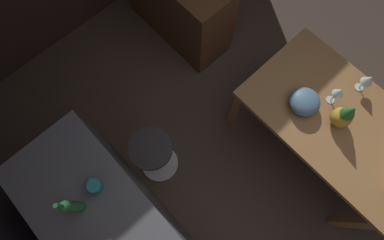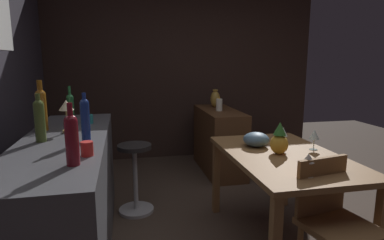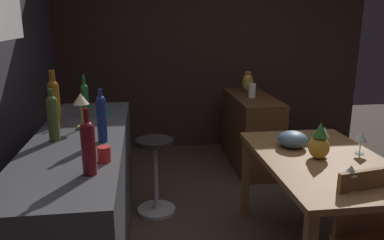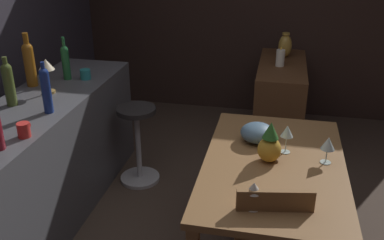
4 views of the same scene
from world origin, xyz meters
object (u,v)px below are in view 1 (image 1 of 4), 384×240
wine_glass_center (369,80)px  cup_teal (95,186)px  sideboard_cabinet (178,2)px  pineapple_centerpiece (344,116)px  fruit_bowl (305,102)px  wine_glass_right (339,92)px  bar_stool (155,156)px  wine_bottle_green (71,207)px  dining_table (335,123)px

wine_glass_center → cup_teal: (0.69, 1.81, 0.08)m
sideboard_cabinet → pineapple_centerpiece: (-1.74, 0.05, 0.44)m
pineapple_centerpiece → fruit_bowl: bearing=19.2°
wine_glass_right → pineapple_centerpiece: (-0.13, 0.10, -0.03)m
sideboard_cabinet → pineapple_centerpiece: size_ratio=4.37×
bar_stool → pineapple_centerpiece: (-0.76, -1.08, 0.49)m
wine_bottle_green → cup_teal: 0.18m
pineapple_centerpiece → fruit_bowl: 0.26m
bar_stool → cup_teal: bearing=93.9°
wine_glass_center → cup_teal: 1.94m
sideboard_cabinet → cup_teal: cup_teal is taller
dining_table → wine_glass_center: size_ratio=8.03×
bar_stool → cup_teal: 0.70m
wine_glass_right → cup_teal: cup_teal is taller
wine_glass_right → fruit_bowl: wine_glass_right is taller
wine_glass_right → cup_teal: size_ratio=1.55×
fruit_bowl → cup_teal: (0.49, 1.40, 0.14)m
fruit_bowl → cup_teal: bearing=70.5°
pineapple_centerpiece → cup_teal: (0.74, 1.48, 0.09)m
sideboard_cabinet → bar_stool: bearing=130.9°
wine_glass_right → fruit_bowl: size_ratio=0.83×
fruit_bowl → wine_glass_right: bearing=-122.7°
dining_table → wine_glass_right: wine_glass_right is taller
wine_glass_right → pineapple_centerpiece: size_ratio=0.72×
sideboard_cabinet → cup_teal: 1.90m
sideboard_cabinet → wine_bottle_green: (-1.04, 1.67, 0.64)m
dining_table → wine_bottle_green: bearing=66.5°
sideboard_cabinet → wine_bottle_green: wine_bottle_green is taller
pineapple_centerpiece → cup_teal: pineapple_centerpiece is taller
wine_glass_center → pineapple_centerpiece: pineapple_centerpiece is taller
wine_glass_right → fruit_bowl: (0.12, 0.18, -0.08)m
sideboard_cabinet → fruit_bowl: bearing=175.0°
wine_glass_center → wine_bottle_green: (0.66, 1.95, 0.19)m
wine_bottle_green → wine_glass_right: bearing=-108.6°
cup_teal → dining_table: bearing=-116.4°
dining_table → pineapple_centerpiece: size_ratio=5.31×
sideboard_cabinet → bar_stool: size_ratio=1.63×
pineapple_centerpiece → fruit_bowl: (0.24, 0.09, -0.05)m
wine_glass_center → wine_bottle_green: bearing=71.4°
cup_teal → pineapple_centerpiece: bearing=-116.5°
wine_glass_center → fruit_bowl: wine_glass_center is taller
pineapple_centerpiece → dining_table: bearing=-114.4°
bar_stool → dining_table: bearing=-124.9°
sideboard_cabinet → wine_glass_right: 1.68m
dining_table → wine_bottle_green: 1.85m
wine_glass_center → dining_table: bearing=102.1°
pineapple_centerpiece → wine_bottle_green: 1.78m
wine_glass_right → wine_glass_center: 0.25m
bar_stool → wine_bottle_green: size_ratio=1.99×
bar_stool → pineapple_centerpiece: pineapple_centerpiece is taller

